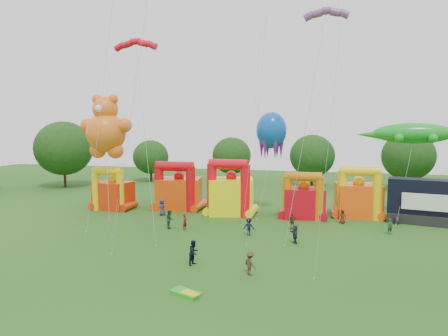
% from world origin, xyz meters
% --- Properties ---
extents(ground, '(160.00, 160.00, 0.00)m').
position_xyz_m(ground, '(0.00, 0.00, 0.00)').
color(ground, '#1C4B15').
rests_on(ground, ground).
extents(tree_ring, '(120.22, 122.29, 12.07)m').
position_xyz_m(tree_ring, '(-1.14, 0.60, 6.26)').
color(tree_ring, '#352314').
rests_on(tree_ring, ground).
extents(bouncy_castle_0, '(5.14, 4.43, 5.77)m').
position_xyz_m(bouncy_castle_0, '(-17.34, 25.76, 2.21)').
color(bouncy_castle_0, red).
rests_on(bouncy_castle_0, ground).
extents(bouncy_castle_1, '(6.30, 5.37, 6.52)m').
position_xyz_m(bouncy_castle_1, '(-8.83, 28.06, 2.46)').
color(bouncy_castle_1, '#DE410C').
rests_on(bouncy_castle_1, ground).
extents(bouncy_castle_2, '(6.14, 5.32, 7.05)m').
position_xyz_m(bouncy_castle_2, '(-1.26, 26.50, 2.67)').
color(bouncy_castle_2, '#FAF00D').
rests_on(bouncy_castle_2, ground).
extents(bouncy_castle_3, '(5.27, 4.47, 5.70)m').
position_xyz_m(bouncy_castle_3, '(7.68, 26.83, 2.18)').
color(bouncy_castle_3, red).
rests_on(bouncy_castle_3, ground).
extents(bouncy_castle_4, '(5.67, 4.81, 6.32)m').
position_xyz_m(bouncy_castle_4, '(14.11, 28.96, 2.40)').
color(bouncy_castle_4, '#FF4F0D').
rests_on(bouncy_castle_4, ground).
extents(stage_trailer, '(8.33, 4.49, 5.10)m').
position_xyz_m(stage_trailer, '(21.25, 27.36, 2.45)').
color(stage_trailer, black).
rests_on(stage_trailer, ground).
extents(teddy_bear_kite, '(7.08, 7.32, 15.19)m').
position_xyz_m(teddy_bear_kite, '(-16.57, 23.38, 8.09)').
color(teddy_bear_kite, orange).
rests_on(teddy_bear_kite, ground).
extents(gecko_kite, '(12.16, 7.37, 11.57)m').
position_xyz_m(gecko_kite, '(19.63, 29.24, 6.85)').
color(gecko_kite, '#16A021').
rests_on(gecko_kite, ground).
extents(octopus_kite, '(3.87, 7.26, 12.94)m').
position_xyz_m(octopus_kite, '(3.22, 28.47, 7.90)').
color(octopus_kite, '#0B4BB0').
rests_on(octopus_kite, ground).
extents(parafoil_kites, '(27.01, 10.87, 32.94)m').
position_xyz_m(parafoil_kites, '(-4.90, 15.71, 11.25)').
color(parafoil_kites, red).
rests_on(parafoil_kites, ground).
extents(diamond_kites, '(22.20, 20.04, 38.32)m').
position_xyz_m(diamond_kites, '(0.51, 15.81, 15.38)').
color(diamond_kites, red).
rests_on(diamond_kites, ground).
extents(folded_kite_bundle, '(2.23, 1.71, 0.31)m').
position_xyz_m(folded_kite_bundle, '(1.55, 2.06, 0.14)').
color(folded_kite_bundle, green).
rests_on(folded_kite_bundle, ground).
extents(spectator_0, '(1.05, 0.77, 1.98)m').
position_xyz_m(spectator_0, '(-9.35, 23.76, 0.99)').
color(spectator_0, '#2E2B47').
rests_on(spectator_0, ground).
extents(spectator_1, '(0.58, 0.71, 1.67)m').
position_xyz_m(spectator_1, '(-4.24, 17.88, 0.84)').
color(spectator_1, '#511719').
rests_on(spectator_1, ground).
extents(spectator_2, '(1.13, 1.21, 1.98)m').
position_xyz_m(spectator_2, '(-6.05, 18.09, 0.99)').
color(spectator_2, '#19402D').
rests_on(spectator_2, ground).
extents(spectator_3, '(1.20, 0.71, 1.82)m').
position_xyz_m(spectator_3, '(2.81, 17.23, 0.91)').
color(spectator_3, black).
rests_on(spectator_3, ground).
extents(spectator_4, '(1.14, 0.84, 1.80)m').
position_xyz_m(spectator_4, '(6.85, 20.79, 0.90)').
color(spectator_4, '#44351B').
rests_on(spectator_4, ground).
extents(spectator_5, '(1.12, 1.70, 1.75)m').
position_xyz_m(spectator_5, '(7.51, 15.69, 0.88)').
color(spectator_5, '#24293D').
rests_on(spectator_5, ground).
extents(spectator_6, '(0.87, 0.65, 1.62)m').
position_xyz_m(spectator_6, '(12.17, 24.89, 0.81)').
color(spectator_6, '#4E1D16').
rests_on(spectator_6, ground).
extents(spectator_7, '(0.71, 0.64, 1.62)m').
position_xyz_m(spectator_7, '(16.70, 21.37, 0.81)').
color(spectator_7, '#193F2D').
rests_on(spectator_7, ground).
extents(spectator_8, '(0.99, 1.14, 1.98)m').
position_xyz_m(spectator_8, '(0.18, 7.71, 0.99)').
color(spectator_8, black).
rests_on(spectator_8, ground).
extents(spectator_9, '(1.29, 1.25, 1.77)m').
position_xyz_m(spectator_9, '(4.91, 6.63, 0.88)').
color(spectator_9, '#43331A').
rests_on(spectator_9, ground).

